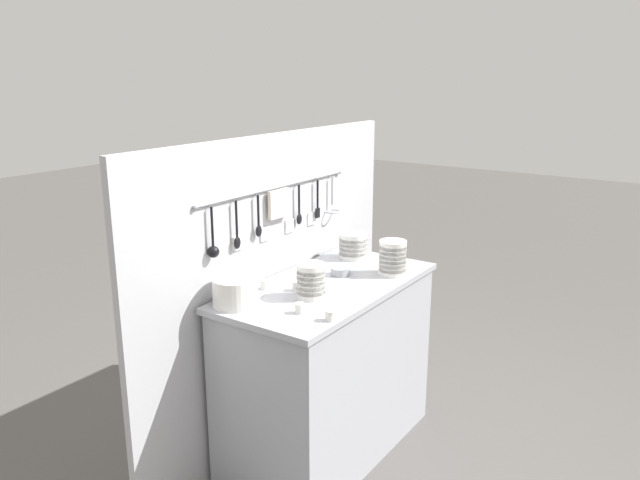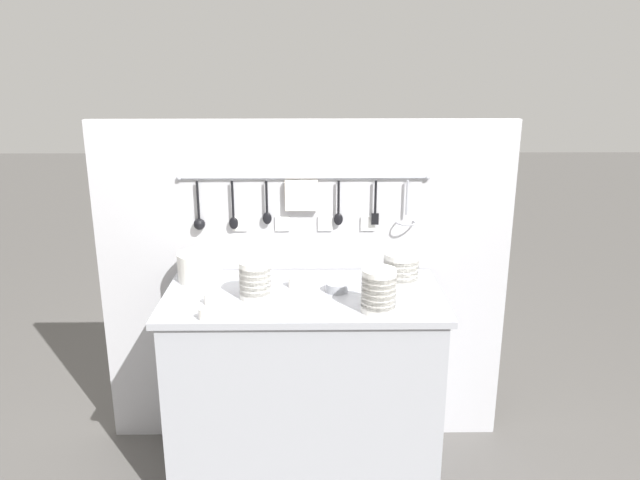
% 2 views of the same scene
% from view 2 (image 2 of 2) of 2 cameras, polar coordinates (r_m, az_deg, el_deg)
% --- Properties ---
extents(ground_plane, '(20.00, 20.00, 0.00)m').
position_cam_2_polar(ground_plane, '(3.29, -1.39, -20.50)').
color(ground_plane, '#514F4C').
extents(counter, '(1.25, 0.63, 0.95)m').
position_cam_2_polar(counter, '(3.02, -1.46, -13.31)').
color(counter, '#9EA0A8').
rests_on(counter, ground).
extents(back_wall, '(2.05, 0.11, 1.69)m').
position_cam_2_polar(back_wall, '(3.17, -1.45, -4.28)').
color(back_wall, '#B2B2B7').
rests_on(back_wall, ground).
extents(bowl_stack_back_corner, '(0.14, 0.14, 0.17)m').
position_cam_2_polar(bowl_stack_back_corner, '(2.76, -5.96, -3.61)').
color(bowl_stack_back_corner, silver).
rests_on(bowl_stack_back_corner, counter).
extents(bowl_stack_tall_left, '(0.16, 0.16, 0.15)m').
position_cam_2_polar(bowl_stack_tall_left, '(2.94, 7.41, -2.55)').
color(bowl_stack_tall_left, silver).
rests_on(bowl_stack_tall_left, counter).
extents(bowl_stack_short_front, '(0.14, 0.14, 0.19)m').
position_cam_2_polar(bowl_stack_short_front, '(2.61, 5.38, -4.61)').
color(bowl_stack_short_front, silver).
rests_on(bowl_stack_short_front, counter).
extents(plate_stack, '(0.21, 0.21, 0.13)m').
position_cam_2_polar(plate_stack, '(3.01, -10.92, -2.38)').
color(plate_stack, silver).
rests_on(plate_stack, counter).
extents(steel_mixing_bowl, '(0.10, 0.10, 0.04)m').
position_cam_2_polar(steel_mixing_bowl, '(2.83, 1.54, -4.34)').
color(steel_mixing_bowl, '#93969E').
rests_on(steel_mixing_bowl, counter).
extents(cup_edge_near, '(0.04, 0.04, 0.05)m').
position_cam_2_polar(cup_edge_near, '(3.02, -6.15, -2.97)').
color(cup_edge_near, silver).
rests_on(cup_edge_near, counter).
extents(cup_back_right, '(0.04, 0.04, 0.05)m').
position_cam_2_polar(cup_back_right, '(2.88, -4.97, -3.96)').
color(cup_back_right, silver).
rests_on(cup_back_right, counter).
extents(cup_mid_row, '(0.04, 0.04, 0.05)m').
position_cam_2_polar(cup_mid_row, '(2.59, -10.56, -6.67)').
color(cup_mid_row, silver).
rests_on(cup_mid_row, counter).
extents(cup_edge_far, '(0.04, 0.04, 0.05)m').
position_cam_2_polar(cup_edge_far, '(2.73, -10.09, -5.33)').
color(cup_edge_far, silver).
rests_on(cup_edge_far, counter).
extents(cup_beside_plates, '(0.04, 0.04, 0.05)m').
position_cam_2_polar(cup_beside_plates, '(2.88, -2.48, -3.88)').
color(cup_beside_plates, silver).
rests_on(cup_beside_plates, counter).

